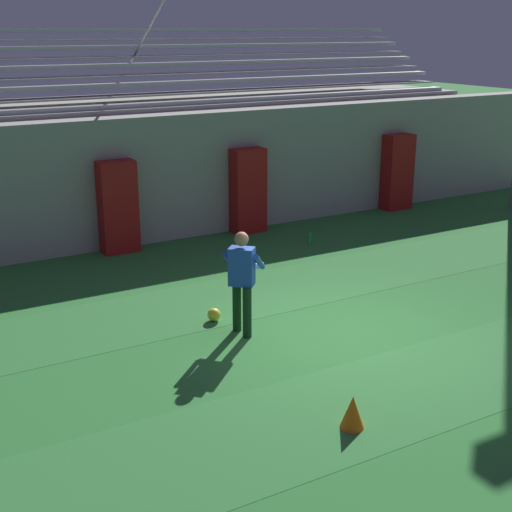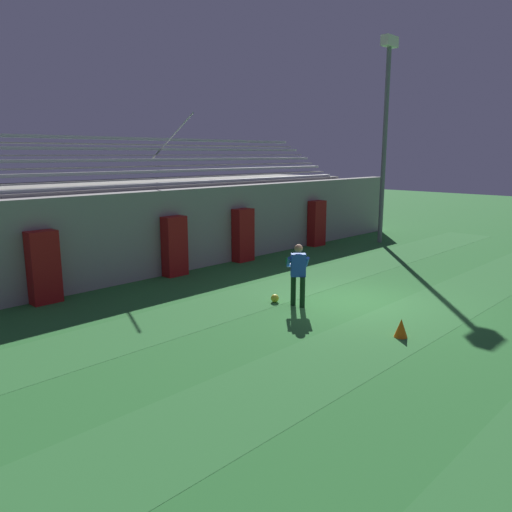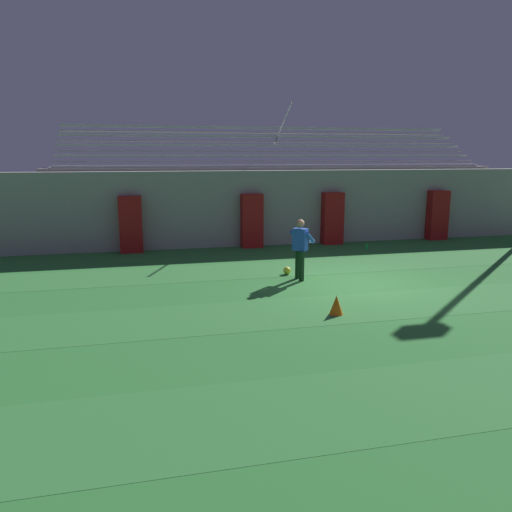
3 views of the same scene
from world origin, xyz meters
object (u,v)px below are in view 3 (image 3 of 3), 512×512
at_px(padding_pillar_far_right, 437,215).
at_px(goalkeeper, 300,245).
at_px(soccer_ball, 287,271).
at_px(traffic_cone, 336,305).
at_px(padding_pillar_gate_right, 332,218).
at_px(water_bottle, 367,247).
at_px(padding_pillar_gate_left, 252,221).
at_px(padding_pillar_far_left, 131,225).

bearing_deg(padding_pillar_far_right, goalkeeper, -145.80).
bearing_deg(padding_pillar_far_right, soccer_ball, -149.96).
relative_size(soccer_ball, traffic_cone, 0.52).
bearing_deg(padding_pillar_gate_right, padding_pillar_far_right, 0.00).
relative_size(padding_pillar_far_right, soccer_ball, 8.97).
height_order(soccer_ball, water_bottle, water_bottle).
relative_size(padding_pillar_gate_left, padding_pillar_far_right, 1.00).
distance_m(padding_pillar_far_left, padding_pillar_far_right, 12.01).
xyz_separation_m(padding_pillar_gate_left, padding_pillar_gate_right, (3.16, 0.00, 0.00)).
height_order(padding_pillar_gate_right, soccer_ball, padding_pillar_gate_right).
xyz_separation_m(soccer_ball, water_bottle, (3.87, 2.90, 0.01)).
bearing_deg(padding_pillar_gate_left, goalkeeper, -87.91).
height_order(traffic_cone, water_bottle, traffic_cone).
relative_size(traffic_cone, water_bottle, 1.75).
relative_size(padding_pillar_gate_right, traffic_cone, 4.70).
bearing_deg(water_bottle, padding_pillar_far_left, 169.48).
bearing_deg(soccer_ball, padding_pillar_gate_right, 54.63).
bearing_deg(water_bottle, soccer_ball, -143.15).
xyz_separation_m(padding_pillar_far_left, traffic_cone, (4.31, -8.20, -0.78)).
relative_size(padding_pillar_gate_left, padding_pillar_gate_right, 1.00).
relative_size(padding_pillar_far_right, water_bottle, 8.22).
bearing_deg(padding_pillar_gate_right, water_bottle, -64.48).
bearing_deg(goalkeeper, padding_pillar_gate_left, 92.09).
distance_m(soccer_ball, traffic_cone, 3.77).
xyz_separation_m(padding_pillar_gate_left, goalkeeper, (0.19, -5.09, -0.03)).
bearing_deg(traffic_cone, padding_pillar_gate_right, 68.78).
distance_m(padding_pillar_far_left, water_bottle, 8.41).
relative_size(padding_pillar_far_right, goalkeeper, 1.18).
bearing_deg(soccer_ball, padding_pillar_far_left, 134.49).
relative_size(padding_pillar_gate_left, padding_pillar_far_left, 1.00).
bearing_deg(padding_pillar_far_right, padding_pillar_gate_right, 180.00).
height_order(padding_pillar_far_left, soccer_ball, padding_pillar_far_left).
distance_m(padding_pillar_far_right, water_bottle, 4.18).
bearing_deg(padding_pillar_gate_right, padding_pillar_far_left, 180.00).
bearing_deg(water_bottle, traffic_cone, -120.39).
height_order(padding_pillar_gate_right, padding_pillar_far_right, same).
bearing_deg(goalkeeper, padding_pillar_far_left, 131.57).
distance_m(padding_pillar_gate_right, water_bottle, 1.90).
relative_size(padding_pillar_gate_left, goalkeeper, 1.18).
height_order(padding_pillar_gate_left, soccer_ball, padding_pillar_gate_left).
distance_m(goalkeeper, soccer_ball, 1.09).
relative_size(goalkeeper, water_bottle, 6.96).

